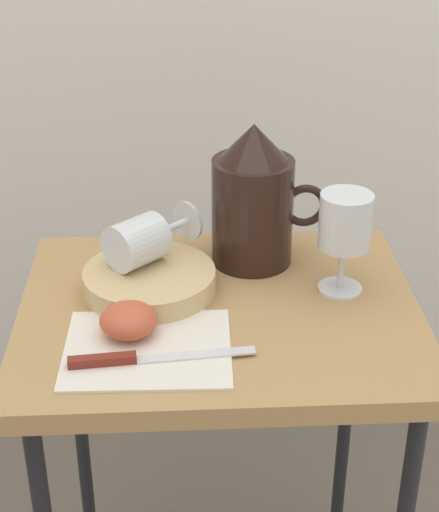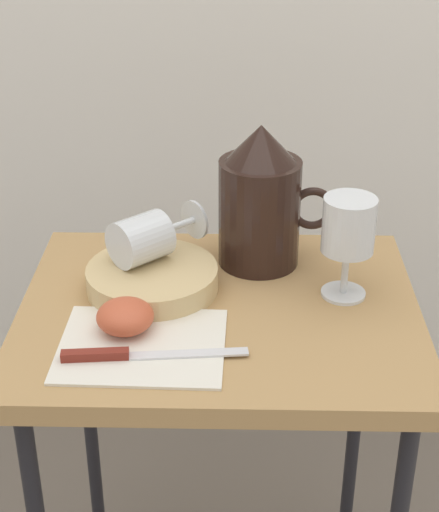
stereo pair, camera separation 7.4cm
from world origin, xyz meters
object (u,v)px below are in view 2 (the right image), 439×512
at_px(pitcher, 260,209).
at_px(wine_glass_upright, 348,231).
at_px(basket_tray, 152,279).
at_px(table, 220,349).
at_px(apple_half_left, 125,316).
at_px(wine_glass_tipped_near, 144,238).
at_px(knife, 127,355).

relative_size(pitcher, wine_glass_upright, 1.46).
xyz_separation_m(basket_tray, wine_glass_upright, (0.27, -0.01, 0.08)).
xyz_separation_m(pitcher, wine_glass_upright, (0.12, -0.10, 0.01)).
xyz_separation_m(table, wine_glass_upright, (0.18, 0.04, 0.17)).
relative_size(table, apple_half_left, 9.01).
height_order(pitcher, wine_glass_tipped_near, pitcher).
relative_size(table, wine_glass_upright, 4.55).
height_order(table, knife, knife).
distance_m(pitcher, knife, 0.33).
distance_m(wine_glass_upright, apple_half_left, 0.33).
height_order(basket_tray, pitcher, pitcher).
xyz_separation_m(pitcher, wine_glass_tipped_near, (-0.17, -0.06, -0.02)).
distance_m(basket_tray, apple_half_left, 0.12).
bearing_deg(wine_glass_upright, basket_tray, 178.04).
relative_size(wine_glass_upright, wine_glass_tipped_near, 1.02).
height_order(pitcher, knife, pitcher).
bearing_deg(pitcher, knife, -122.84).
xyz_separation_m(basket_tray, apple_half_left, (-0.02, -0.11, 0.01)).
relative_size(basket_tray, wine_glass_upright, 1.26).
bearing_deg(table, pitcher, 66.70).
relative_size(wine_glass_upright, apple_half_left, 1.98).
bearing_deg(basket_tray, table, -24.73).
bearing_deg(pitcher, basket_tray, -150.38).
xyz_separation_m(table, basket_tray, (-0.10, 0.05, 0.09)).
xyz_separation_m(table, apple_half_left, (-0.12, -0.07, 0.10)).
relative_size(wine_glass_tipped_near, knife, 0.63).
height_order(basket_tray, knife, basket_tray).
xyz_separation_m(basket_tray, wine_glass_tipped_near, (-0.01, 0.03, 0.05)).
xyz_separation_m(wine_glass_upright, wine_glass_tipped_near, (-0.29, 0.03, -0.03)).
height_order(pitcher, wine_glass_upright, pitcher).
height_order(table, apple_half_left, apple_half_left).
distance_m(wine_glass_tipped_near, knife, 0.21).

